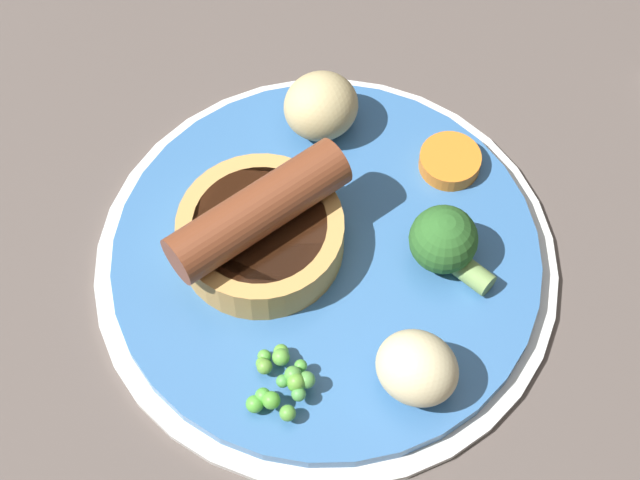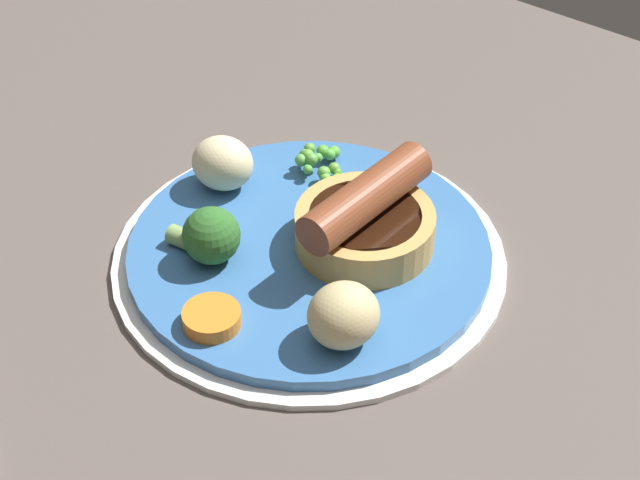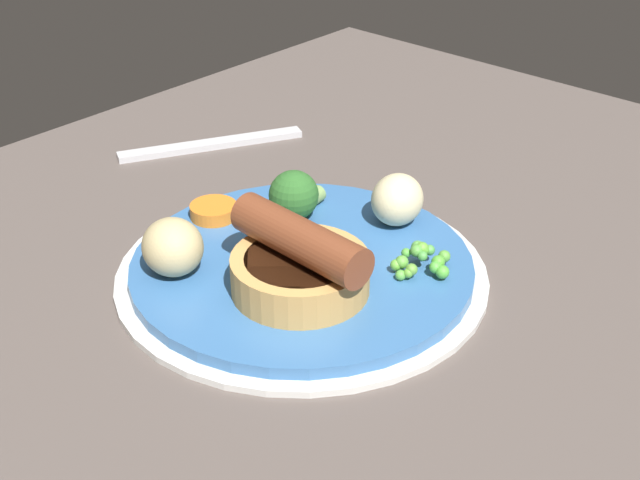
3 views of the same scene
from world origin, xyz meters
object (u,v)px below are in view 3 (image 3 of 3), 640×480
object	(u,v)px
carrot_slice_0	(214,211)
fork	(211,144)
potato_chunk_1	(397,200)
pea_pile	(422,259)
potato_chunk_0	(173,247)
dinner_plate	(302,270)
broccoli_floret_near	(295,195)
sausage_pudding	(300,264)

from	to	relation	value
carrot_slice_0	fork	distance (cm)	16.64
potato_chunk_1	pea_pile	bearing A→B (deg)	52.03
pea_pile	potato_chunk_0	size ratio (longest dim) A/B	0.94
dinner_plate	potato_chunk_0	size ratio (longest dim) A/B	5.93
dinner_plate	pea_pile	xyz separation A→B (cm)	(-4.80, 7.30, 1.80)
pea_pile	fork	distance (cm)	30.31
dinner_plate	fork	size ratio (longest dim) A/B	1.53
broccoli_floret_near	fork	world-z (taller)	broccoli_floret_near
potato_chunk_0	potato_chunk_1	size ratio (longest dim) A/B	1.01
potato_chunk_1	carrot_slice_0	world-z (taller)	potato_chunk_1
potato_chunk_1	carrot_slice_0	size ratio (longest dim) A/B	1.22
broccoli_floret_near	potato_chunk_1	bearing A→B (deg)	117.93
fork	pea_pile	bearing A→B (deg)	105.99
sausage_pudding	fork	bearing A→B (deg)	-26.17
potato_chunk_0	potato_chunk_1	distance (cm)	18.05
potato_chunk_1	fork	size ratio (longest dim) A/B	0.25
sausage_pudding	fork	distance (cm)	28.68
dinner_plate	sausage_pudding	world-z (taller)	sausage_pudding
sausage_pudding	potato_chunk_0	distance (cm)	9.40
broccoli_floret_near	potato_chunk_0	size ratio (longest dim) A/B	1.20
dinner_plate	fork	distance (cm)	24.89
dinner_plate	broccoli_floret_near	size ratio (longest dim) A/B	4.93
broccoli_floret_near	carrot_slice_0	world-z (taller)	broccoli_floret_near
potato_chunk_0	fork	xyz separation A→B (cm)	(-18.29, -16.52, -3.20)
dinner_plate	potato_chunk_0	bearing A→B (deg)	-38.59
sausage_pudding	potato_chunk_1	distance (cm)	12.17
broccoli_floret_near	potato_chunk_1	xyz separation A→B (cm)	(-4.67, 6.59, 0.12)
sausage_pudding	broccoli_floret_near	size ratio (longest dim) A/B	2.01
carrot_slice_0	potato_chunk_0	bearing A→B (deg)	28.57
dinner_plate	potato_chunk_0	distance (cm)	9.70
sausage_pudding	fork	xyz separation A→B (cm)	(-13.94, -24.86, -3.21)
sausage_pudding	carrot_slice_0	bearing A→B (deg)	-10.79
sausage_pudding	potato_chunk_1	world-z (taller)	sausage_pudding
pea_pile	dinner_plate	bearing A→B (deg)	-56.66
pea_pile	potato_chunk_0	xyz separation A→B (cm)	(12.03, -13.07, 1.13)
broccoli_floret_near	carrot_slice_0	xyz separation A→B (cm)	(4.40, -4.80, -1.37)
dinner_plate	fork	bearing A→B (deg)	-116.40
pea_pile	fork	world-z (taller)	pea_pile
sausage_pudding	pea_pile	size ratio (longest dim) A/B	2.55
potato_chunk_0	broccoli_floret_near	bearing A→B (deg)	176.30
sausage_pudding	carrot_slice_0	distance (cm)	12.85
potato_chunk_0	fork	bearing A→B (deg)	-137.91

